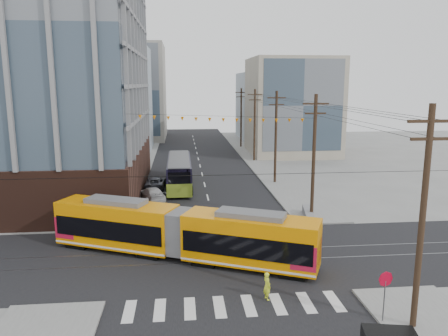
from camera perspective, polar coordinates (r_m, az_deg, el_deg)
The scene contains 15 objects.
ground at distance 27.45m, azimuth 0.56°, elevation -14.62°, with size 160.00×160.00×0.00m, color slate.
bg_bldg_nw_near at distance 77.97m, azimuth -16.42°, elevation 8.47°, with size 18.00×16.00×18.00m, color #8C99A5.
bg_bldg_ne_near at distance 75.06m, azimuth 8.84°, elevation 7.94°, with size 14.00×14.00×16.00m, color gray.
bg_bldg_nw_far at distance 97.27m, azimuth -12.53°, elevation 9.66°, with size 16.00×18.00×20.00m, color gray.
bg_bldg_ne_far at distance 95.00m, azimuth 6.99°, elevation 8.00°, with size 16.00×16.00×14.00m, color #8C99A5.
utility_pole_near at distance 22.63m, azimuth 24.46°, elevation -6.37°, with size 0.30×0.30×11.00m, color black.
utility_pole_far at distance 81.62m, azimuth 2.24°, elevation 6.54°, with size 0.30×0.30×11.00m, color black.
streetcar at distance 30.38m, azimuth -5.74°, elevation -8.38°, with size 18.82×2.65×3.63m, color orange, non-canonical shape.
city_bus at distance 50.85m, azimuth -5.86°, elevation -0.54°, with size 2.66×12.26×3.47m, color black, non-canonical shape.
parked_car_silver at distance 39.12m, azimuth -9.34°, elevation -5.59°, with size 1.67×4.79×1.58m, color #BCBCBC.
parked_car_white at distance 45.45m, azimuth -9.38°, elevation -3.37°, with size 1.94×4.78×1.39m, color #BABABA.
parked_car_grey at distance 50.73m, azimuth -8.91°, elevation -1.89°, with size 2.17×4.70×1.31m, color slate.
pedestrian at distance 25.23m, azimuth 5.64°, elevation -15.08°, with size 0.59×0.38×1.60m, color yellow.
stop_sign at distance 24.00m, azimuth 20.19°, elevation -15.84°, with size 0.80×0.80×2.62m, color #B0031E, non-canonical shape.
jersey_barrier at distance 39.23m, azimuth 10.94°, elevation -6.13°, with size 1.00×4.44×0.89m, color gray.
Camera 1 is at (-2.70, -24.59, 11.88)m, focal length 35.00 mm.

